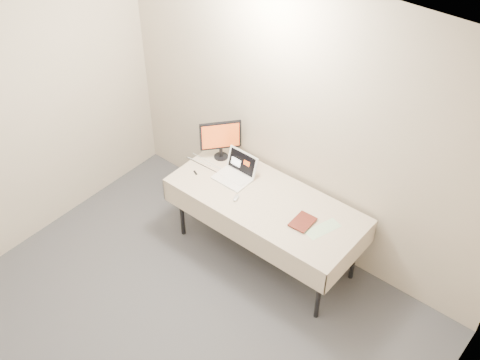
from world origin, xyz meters
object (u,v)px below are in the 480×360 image
Objects in this scene: table at (266,204)px; laptop at (236,172)px; book at (295,209)px; monitor at (221,137)px.

laptop reaches higher than table.
laptop is at bearing 169.11° from book.
laptop is 0.78m from book.
table is 8.09× the size of book.
table is at bearing 170.66° from book.
laptop reaches higher than book.
monitor reaches higher than book.
book is at bearing -7.95° from laptop.
laptop is 1.50× the size of book.
book is (0.35, -0.05, 0.18)m from table.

